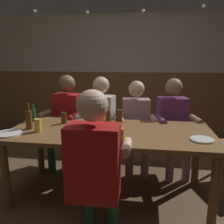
# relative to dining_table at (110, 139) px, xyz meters

# --- Properties ---
(ground_plane) EXTENTS (7.30, 7.30, 0.00)m
(ground_plane) POSITION_rel_dining_table_xyz_m (0.00, 0.03, -0.65)
(ground_plane) COLOR brown
(back_wall_upper) EXTENTS (6.09, 0.12, 1.14)m
(back_wall_upper) POSITION_rel_dining_table_xyz_m (0.00, 2.62, 1.11)
(back_wall_upper) COLOR beige
(back_wall_wainscot) EXTENTS (6.09, 0.12, 1.19)m
(back_wall_wainscot) POSITION_rel_dining_table_xyz_m (0.00, 2.62, -0.06)
(back_wall_wainscot) COLOR brown
(back_wall_wainscot) RESTS_ON ground_plane
(dining_table) EXTENTS (2.08, 0.93, 0.74)m
(dining_table) POSITION_rel_dining_table_xyz_m (0.00, 0.00, 0.00)
(dining_table) COLOR brown
(dining_table) RESTS_ON ground_plane
(person_0) EXTENTS (0.54, 0.57, 1.25)m
(person_0) POSITION_rel_dining_table_xyz_m (-0.71, 0.70, 0.04)
(person_0) COLOR #AD1919
(person_0) RESTS_ON ground_plane
(person_1) EXTENTS (0.52, 0.56, 1.23)m
(person_1) POSITION_rel_dining_table_xyz_m (-0.25, 0.69, 0.03)
(person_1) COLOR silver
(person_1) RESTS_ON ground_plane
(person_2) EXTENTS (0.52, 0.54, 1.18)m
(person_2) POSITION_rel_dining_table_xyz_m (0.24, 0.68, -0.00)
(person_2) COLOR #B78493
(person_2) RESTS_ON ground_plane
(person_3) EXTENTS (0.55, 0.58, 1.22)m
(person_3) POSITION_rel_dining_table_xyz_m (0.72, 0.69, 0.02)
(person_3) COLOR #6B2D66
(person_3) RESTS_ON ground_plane
(person_4) EXTENTS (0.52, 0.52, 1.26)m
(person_4) POSITION_rel_dining_table_xyz_m (-0.00, -0.70, 0.05)
(person_4) COLOR #AD1919
(person_4) RESTS_ON ground_plane
(table_candle) EXTENTS (0.04, 0.04, 0.08)m
(table_candle) POSITION_rel_dining_table_xyz_m (-0.11, -0.35, 0.13)
(table_candle) COLOR #F9E08C
(table_candle) RESTS_ON dining_table
(plate_0) EXTENTS (0.21, 0.21, 0.01)m
(plate_0) POSITION_rel_dining_table_xyz_m (0.87, -0.18, 0.10)
(plate_0) COLOR white
(plate_0) RESTS_ON dining_table
(plate_1) EXTENTS (0.26, 0.26, 0.01)m
(plate_1) POSITION_rel_dining_table_xyz_m (-0.96, -0.27, 0.10)
(plate_1) COLOR white
(plate_1) RESTS_ON dining_table
(bottle_0) EXTENTS (0.05, 0.05, 0.24)m
(bottle_0) POSITION_rel_dining_table_xyz_m (-0.04, 0.14, 0.18)
(bottle_0) COLOR #593314
(bottle_0) RESTS_ON dining_table
(bottle_1) EXTENTS (0.06, 0.06, 0.21)m
(bottle_1) POSITION_rel_dining_table_xyz_m (-0.94, 0.23, 0.17)
(bottle_1) COLOR #195923
(bottle_1) RESTS_ON dining_table
(bottle_2) EXTENTS (0.07, 0.07, 0.27)m
(bottle_2) POSITION_rel_dining_table_xyz_m (-0.84, -0.07, 0.19)
(bottle_2) COLOR #593314
(bottle_2) RESTS_ON dining_table
(pint_glass_0) EXTENTS (0.06, 0.06, 0.13)m
(pint_glass_0) POSITION_rel_dining_table_xyz_m (-0.55, 0.19, 0.15)
(pint_glass_0) COLOR #4C2D19
(pint_glass_0) RESTS_ON dining_table
(pint_glass_1) EXTENTS (0.08, 0.08, 0.14)m
(pint_glass_1) POSITION_rel_dining_table_xyz_m (0.15, -0.39, 0.16)
(pint_glass_1) COLOR gold
(pint_glass_1) RESTS_ON dining_table
(pint_glass_2) EXTENTS (0.07, 0.07, 0.15)m
(pint_glass_2) POSITION_rel_dining_table_xyz_m (-0.20, 0.15, 0.17)
(pint_glass_2) COLOR gold
(pint_glass_2) RESTS_ON dining_table
(pint_glass_3) EXTENTS (0.08, 0.08, 0.15)m
(pint_glass_3) POSITION_rel_dining_table_xyz_m (0.06, 0.32, 0.17)
(pint_glass_3) COLOR #4C2D19
(pint_glass_3) RESTS_ON dining_table
(pint_glass_4) EXTENTS (0.07, 0.07, 0.13)m
(pint_glass_4) POSITION_rel_dining_table_xyz_m (-0.71, -0.14, 0.16)
(pint_glass_4) COLOR #E5C64C
(pint_glass_4) RESTS_ON dining_table
(pint_glass_5) EXTENTS (0.07, 0.07, 0.15)m
(pint_glass_5) POSITION_rel_dining_table_xyz_m (-0.14, 0.32, 0.16)
(pint_glass_5) COLOR gold
(pint_glass_5) RESTS_ON dining_table
(string_lights) EXTENTS (4.30, 0.04, 0.21)m
(string_lights) POSITION_rel_dining_table_xyz_m (-0.00, 0.40, 1.38)
(string_lights) COLOR #F9EAB2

